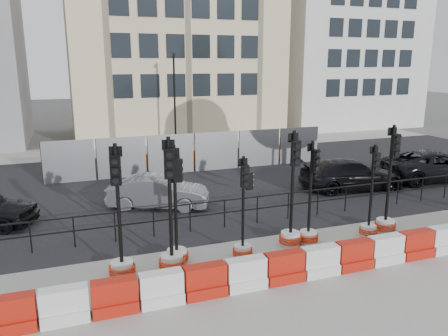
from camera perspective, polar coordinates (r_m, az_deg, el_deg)
name	(u,v)px	position (r m, az deg, el deg)	size (l,w,h in m)	color
ground	(272,236)	(14.32, 6.31, -8.84)	(120.00, 120.00, 0.00)	#51514C
sidewalk_near	(323,278)	(11.95, 12.82, -13.82)	(40.00, 6.00, 0.02)	gray
road	(206,181)	(20.48, -2.31, -1.77)	(40.00, 14.00, 0.03)	black
sidewalk_far	(165,147)	(28.97, -7.72, 2.69)	(40.00, 4.00, 0.02)	gray
building_cream	(170,14)	(34.92, -7.05, 19.38)	(15.00, 10.06, 18.00)	beige
building_white	(340,32)	(40.94, 14.87, 16.77)	(12.00, 9.06, 16.00)	silver
kerb_railing	(257,205)	(15.09, 4.37, -4.81)	(18.00, 0.04, 1.00)	black
heras_fencing	(200,155)	(23.15, -3.14, 1.66)	(14.33, 1.72, 2.00)	gray
lamp_post_far	(175,99)	(27.67, -6.45, 8.93)	(0.12, 0.56, 6.00)	black
barrier_row	(320,262)	(11.95, 12.39, -11.91)	(15.70, 0.50, 0.80)	red
traffic_signal_a	(121,251)	(11.72, -13.30, -10.50)	(0.70, 0.70, 3.54)	silver
traffic_signal_b	(172,240)	(11.78, -6.83, -9.36)	(0.72, 0.72, 3.65)	silver
traffic_signal_c	(177,240)	(12.24, -6.22, -9.35)	(0.66, 0.66, 3.34)	silver
traffic_signal_d	(243,234)	(12.53, 2.53, -8.63)	(0.59, 0.59, 2.97)	silver
traffic_signal_e	(291,223)	(13.43, 8.76, -7.11)	(0.70, 0.70, 3.55)	silver
traffic_signal_f	(310,220)	(13.70, 11.11, -6.63)	(0.63, 0.63, 3.22)	silver
traffic_signal_g	(370,218)	(14.77, 18.47, -6.20)	(0.59, 0.59, 3.00)	silver
traffic_signal_h	(387,211)	(15.26, 20.48, -5.27)	(0.70, 0.70, 3.56)	silver
car_b	(158,192)	(16.89, -8.59, -3.13)	(4.02, 2.69, 1.25)	#515156
car_c	(352,175)	(19.89, 16.33, -0.84)	(4.81, 2.47, 1.34)	black
car_d	(437,166)	(22.86, 26.07, 0.26)	(5.44, 3.15, 1.43)	black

